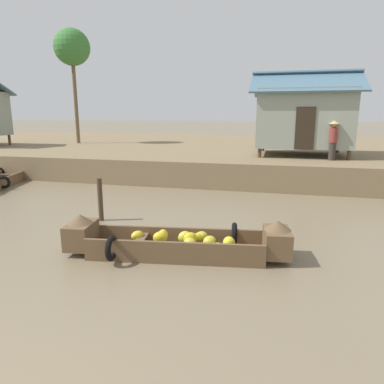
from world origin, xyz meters
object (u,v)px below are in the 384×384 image
(cargo_boat_upstream, at_px, (2,178))
(banana_boat, at_px, (178,242))
(vendor_person, at_px, (333,138))
(mooring_post, at_px, (100,200))
(stilt_house_mid_left, at_px, (303,117))
(palm_tree_near, at_px, (72,48))

(cargo_boat_upstream, bearing_deg, banana_boat, -30.60)
(banana_boat, xyz_separation_m, vendor_person, (4.22, 8.97, 1.71))
(banana_boat, bearing_deg, vendor_person, 64.79)
(cargo_boat_upstream, xyz_separation_m, vendor_person, (13.95, 3.21, 1.74))
(mooring_post, bearing_deg, stilt_house_mid_left, 56.02)
(stilt_house_mid_left, relative_size, palm_tree_near, 0.67)
(banana_boat, height_order, mooring_post, mooring_post)
(banana_boat, bearing_deg, mooring_post, 146.02)
(stilt_house_mid_left, bearing_deg, cargo_boat_upstream, -158.69)
(stilt_house_mid_left, distance_m, palm_tree_near, 15.39)
(cargo_boat_upstream, bearing_deg, mooring_post, -29.11)
(stilt_house_mid_left, bearing_deg, banana_boat, -105.89)
(banana_boat, height_order, vendor_person, vendor_person)
(cargo_boat_upstream, height_order, vendor_person, vendor_person)
(mooring_post, bearing_deg, cargo_boat_upstream, 150.89)
(mooring_post, bearing_deg, banana_boat, -33.98)
(palm_tree_near, xyz_separation_m, vendor_person, (15.47, -5.52, -5.13))
(cargo_boat_upstream, height_order, mooring_post, mooring_post)
(cargo_boat_upstream, xyz_separation_m, palm_tree_near, (-1.52, 8.74, 6.87))
(cargo_boat_upstream, relative_size, stilt_house_mid_left, 0.99)
(stilt_house_mid_left, xyz_separation_m, mooring_post, (-5.94, -8.81, -2.27))
(vendor_person, bearing_deg, banana_boat, -115.21)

